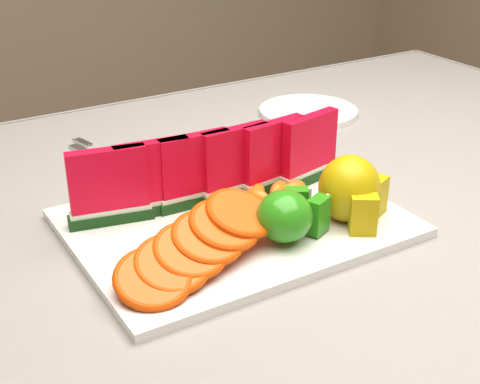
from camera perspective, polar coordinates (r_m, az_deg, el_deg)
table at (r=0.95m, az=2.87°, el=-6.70°), size 1.40×0.90×0.75m
tablecloth at (r=0.92m, az=2.95°, el=-3.43°), size 1.53×1.03×0.20m
platter at (r=0.84m, az=-0.43°, el=-2.65°), size 0.40×0.30×0.01m
apple_cluster at (r=0.78m, az=4.17°, el=-1.97°), size 0.10×0.08×0.06m
pear_cluster at (r=0.83m, az=9.51°, el=0.10°), size 0.10×0.10×0.09m
side_plate at (r=1.24m, az=5.84°, el=6.86°), size 0.19×0.19×0.01m
fork at (r=1.06m, az=-11.84°, el=2.80°), size 0.05×0.19×0.00m
watermelon_row at (r=0.86m, az=-2.12°, el=2.02°), size 0.39×0.07×0.10m
orange_fan_front at (r=0.73m, az=-3.51°, el=-4.42°), size 0.23×0.14×0.06m
orange_fan_back at (r=0.94m, az=-3.54°, el=2.46°), size 0.34×0.12×0.05m
tangerine_segments at (r=0.85m, az=0.05°, el=-1.08°), size 0.20×0.08×0.02m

